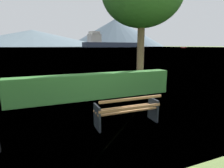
{
  "coord_description": "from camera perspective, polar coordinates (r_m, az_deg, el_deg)",
  "views": [
    {
      "loc": [
        -2.36,
        -4.63,
        2.23
      ],
      "look_at": [
        0.0,
        1.09,
        0.98
      ],
      "focal_mm": 30.42,
      "sensor_mm": 36.0,
      "label": 1
    }
  ],
  "objects": [
    {
      "name": "hedge_row",
      "position": [
        8.16,
        -5.12,
        -0.63
      ],
      "size": [
        7.04,
        0.61,
        1.07
      ],
      "primitive_type": "cube",
      "color": "#387A33",
      "rests_on": "ground_plane"
    },
    {
      "name": "cargo_ship_large",
      "position": [
        281.95,
        -1.38,
        12.2
      ],
      "size": [
        88.96,
        29.93,
        21.58
      ],
      "color": "#2D384C",
      "rests_on": "water_surface"
    },
    {
      "name": "water_surface",
      "position": [
        312.4,
        -22.35,
        10.19
      ],
      "size": [
        620.0,
        620.0,
        0.0
      ],
      "primitive_type": "plane",
      "color": "#7A99A8",
      "rests_on": "ground_plane"
    },
    {
      "name": "park_bench",
      "position": [
        5.45,
        4.65,
        -7.95
      ],
      "size": [
        1.86,
        0.6,
        0.87
      ],
      "color": "#A0703F",
      "rests_on": "ground_plane"
    },
    {
      "name": "fishing_boat_near",
      "position": [
        206.62,
        20.69,
        10.25
      ],
      "size": [
        2.16,
        6.42,
        1.48
      ],
      "color": "#B2332D",
      "rests_on": "water_surface"
    },
    {
      "name": "ground_plane",
      "position": [
        5.65,
        4.3,
        -11.87
      ],
      "size": [
        1400.0,
        1400.0,
        0.0
      ],
      "primitive_type": "plane",
      "color": "olive"
    },
    {
      "name": "distant_hills",
      "position": [
        575.02,
        -19.22,
        13.88
      ],
      "size": [
        842.13,
        390.37,
        87.59
      ],
      "color": "slate",
      "rests_on": "ground_plane"
    }
  ]
}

